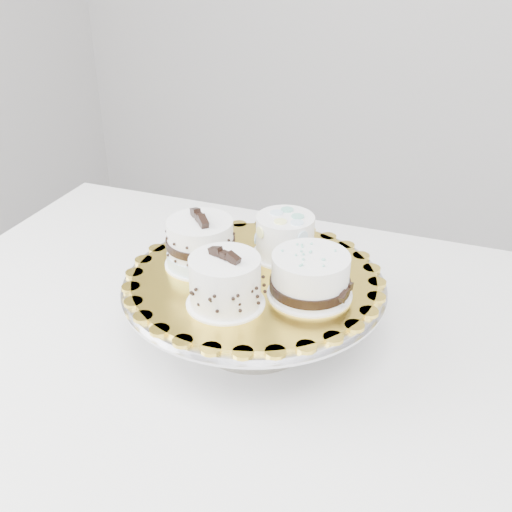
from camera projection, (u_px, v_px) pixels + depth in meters
The scene contains 7 objects.
table at pixel (274, 373), 1.02m from camera, with size 1.37×1.03×0.75m.
cake_stand at pixel (254, 298), 0.95m from camera, with size 0.39×0.39×0.10m.
cake_board at pixel (254, 278), 0.93m from camera, with size 0.35×0.35×0.01m, color gold.
cake_swirl at pixel (225, 283), 0.85m from camera, with size 0.11×0.11×0.09m.
cake_banded at pixel (201, 245), 0.95m from camera, with size 0.14×0.14×0.09m.
cake_dots at pixel (285, 236), 0.97m from camera, with size 0.11×0.11×0.07m.
cake_ribbon at pixel (311, 277), 0.87m from camera, with size 0.12×0.12×0.06m.
Camera 1 is at (0.43, -0.51, 1.34)m, focal length 45.00 mm.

